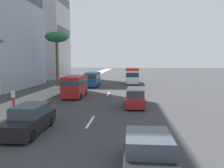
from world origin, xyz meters
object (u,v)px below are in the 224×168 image
at_px(car_third, 30,120).
at_px(car_fifth, 135,98).
at_px(minibus_second, 132,75).
at_px(car_lead, 148,153).
at_px(palm_tree, 57,39).
at_px(van_sixth, 93,79).
at_px(pedestrian_by_tree, 13,96).
at_px(van_fourth, 75,85).
at_px(pedestrian_near_lamp, 60,84).

relative_size(car_third, car_fifth, 1.05).
height_order(minibus_second, car_fifth, minibus_second).
bearing_deg(car_fifth, car_lead, -178.98).
bearing_deg(palm_tree, car_third, -165.94).
xyz_separation_m(minibus_second, car_third, (-29.79, 6.55, -0.87)).
xyz_separation_m(car_lead, minibus_second, (34.12, 0.28, 0.92)).
xyz_separation_m(car_third, palm_tree, (23.17, 5.80, 7.11)).
bearing_deg(car_lead, minibus_second, 0.47).
distance_m(van_sixth, pedestrian_by_tree, 18.31).
height_order(pedestrian_by_tree, palm_tree, palm_tree).
bearing_deg(car_lead, van_fourth, 22.48).
height_order(van_sixth, pedestrian_by_tree, van_sixth).
distance_m(van_fourth, pedestrian_near_lamp, 6.73).
bearing_deg(pedestrian_near_lamp, pedestrian_by_tree, -101.05).
distance_m(car_lead, minibus_second, 34.14).
distance_m(minibus_second, van_sixth, 8.69).
bearing_deg(van_fourth, car_fifth, 54.46).
bearing_deg(van_sixth, car_fifth, 22.76).
xyz_separation_m(minibus_second, pedestrian_by_tree, (-23.35, 11.04, -0.53)).
height_order(car_third, pedestrian_by_tree, pedestrian_by_tree).
xyz_separation_m(minibus_second, palm_tree, (-6.62, 12.35, 6.24)).
bearing_deg(minibus_second, van_fourth, 157.14).
height_order(car_lead, palm_tree, palm_tree).
xyz_separation_m(pedestrian_near_lamp, pedestrian_by_tree, (-12.45, 0.45, 0.11)).
bearing_deg(car_fifth, minibus_second, 0.15).
xyz_separation_m(car_fifth, pedestrian_near_lamp, (10.70, 10.64, 0.23)).
xyz_separation_m(minibus_second, van_sixth, (-5.56, 6.67, -0.30)).
bearing_deg(pedestrian_near_lamp, minibus_second, 36.88).
distance_m(car_lead, pedestrian_by_tree, 15.63).
distance_m(car_third, van_fourth, 13.24).
relative_size(minibus_second, pedestrian_near_lamp, 4.37).
bearing_deg(van_sixth, car_third, 0.30).
bearing_deg(palm_tree, car_lead, -155.34).
xyz_separation_m(minibus_second, car_fifth, (-21.60, -0.05, -0.86)).
height_order(van_sixth, palm_tree, palm_tree).
relative_size(car_third, pedestrian_near_lamp, 2.93).
relative_size(car_third, van_fourth, 0.93).
height_order(van_fourth, pedestrian_by_tree, van_fourth).
distance_m(car_lead, car_fifth, 12.53).
bearing_deg(car_lead, van_sixth, 13.68).
distance_m(van_fourth, car_fifth, 8.68).
bearing_deg(palm_tree, pedestrian_by_tree, -175.52).
bearing_deg(pedestrian_by_tree, car_fifth, -8.93).
distance_m(pedestrian_by_tree, palm_tree, 18.09).
height_order(car_third, van_fourth, van_fourth).
bearing_deg(car_fifth, car_third, 141.12).
bearing_deg(palm_tree, pedestrian_near_lamp, -157.56).
bearing_deg(car_third, pedestrian_by_tree, -145.11).
bearing_deg(pedestrian_near_lamp, van_sixth, 44.81).
xyz_separation_m(car_lead, palm_tree, (27.50, 12.63, 7.16)).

